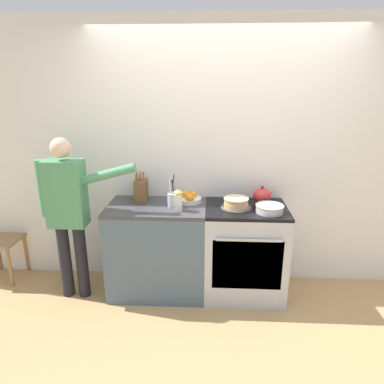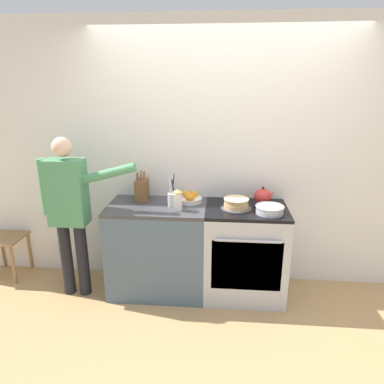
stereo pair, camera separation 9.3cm
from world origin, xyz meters
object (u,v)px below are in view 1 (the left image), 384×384
Objects in this scene: tea_kettle at (262,196)px; utensil_crock at (172,199)px; dining_chair at (4,232)px; mixing_bowl at (270,209)px; person_baker at (68,207)px; milk_carton at (178,200)px; stove_range at (244,251)px; layer_cake at (236,203)px; fruit_bowl at (189,198)px; knife_block at (141,190)px.

utensil_crock is (-0.85, -0.14, 0.00)m from tea_kettle.
dining_chair is at bearing 178.45° from tea_kettle.
utensil_crock reaches higher than mixing_bowl.
person_baker is at bearing -171.02° from tea_kettle.
milk_carton reaches higher than tea_kettle.
milk_carton is (-0.63, -0.11, 0.54)m from stove_range.
dining_chair is (-1.89, 0.33, -0.50)m from milk_carton.
fruit_bowl is (-0.44, 0.16, -0.01)m from layer_cake.
milk_carton reaches higher than dining_chair.
knife_block is 0.35m from utensil_crock.
dining_chair is at bearing 174.35° from layer_cake.
dining_chair is (-2.71, 0.34, -0.44)m from mixing_bowl.
tea_kettle is 0.70m from fruit_bowl.
stove_range is 0.56m from tea_kettle.
knife_block is at bearing 172.47° from stove_range.
stove_range is at bearing 0.02° from utensil_crock.
tea_kettle is 0.86m from utensil_crock.
person_baker is (-1.09, -0.27, -0.01)m from fruit_bowl.
utensil_crock is at bearing -22.66° from knife_block.
mixing_bowl is (0.29, -0.10, -0.01)m from layer_cake.
person_baker is (-1.82, -0.02, -0.01)m from mixing_bowl.
mixing_bowl reaches higher than dining_chair.
fruit_bowl is at bearing 160.39° from layer_cake.
tea_kettle is 1.81m from person_baker.
dining_chair is (-2.42, 0.24, -0.45)m from layer_cake.
person_baker reaches higher than tea_kettle.
utensil_crock is (0.32, -0.13, -0.03)m from knife_block.
person_baker reaches higher than knife_block.
knife_block is at bearing 179.85° from fruit_bowl.
stove_range is at bearing 13.64° from layer_cake.
tea_kettle is at bearing 22.14° from person_baker.
mixing_bowl is at bearing -18.78° from layer_cake.
mixing_bowl is at bearing -0.80° from milk_carton.
mixing_bowl is 0.83× the size of utensil_crock.
milk_carton is at bearing -170.58° from layer_cake.
person_baker is (-0.62, -0.27, -0.08)m from knife_block.
knife_block is at bearing 36.99° from person_baker.
mixing_bowl is 0.30× the size of dining_chair.
stove_range reaches higher than dining_chair.
tea_kettle is (0.16, 0.14, 0.52)m from stove_range.
milk_carton reaches higher than layer_cake.
person_baker is at bearing -179.45° from mixing_bowl.
layer_cake reaches higher than dining_chair.
utensil_crock is 1.90m from dining_chair.
fruit_bowl reaches higher than mixing_bowl.
fruit_bowl reaches higher than stove_range.
layer_cake is at bearing 9.42° from milk_carton.
dining_chair is (-1.51, 0.08, -0.51)m from knife_block.
person_baker reaches higher than utensil_crock.
utensil_crock is 1.53× the size of milk_carton.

